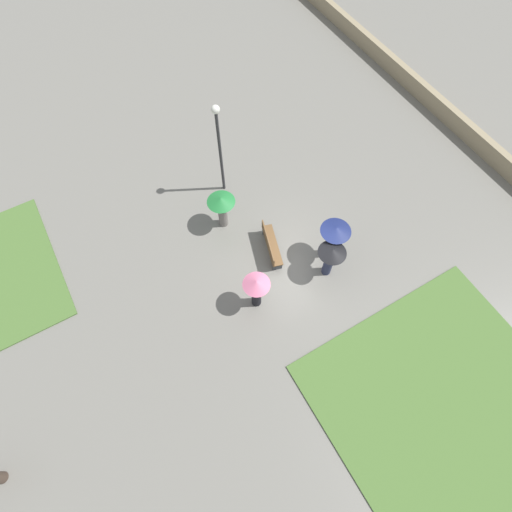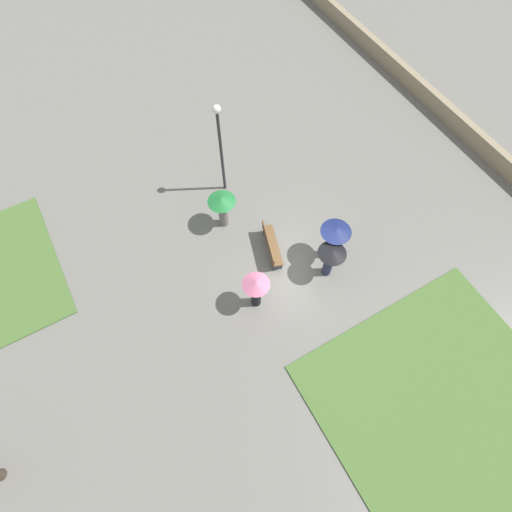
{
  "view_description": "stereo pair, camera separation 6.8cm",
  "coord_description": "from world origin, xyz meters",
  "px_view_note": "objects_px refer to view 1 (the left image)",
  "views": [
    {
      "loc": [
        -5.55,
        4.98,
        14.1
      ],
      "look_at": [
        0.55,
        1.47,
        1.03
      ],
      "focal_mm": 28.0,
      "sensor_mm": 36.0,
      "label": 1
    },
    {
      "loc": [
        -5.59,
        4.92,
        14.1
      ],
      "look_at": [
        0.55,
        1.47,
        1.03
      ],
      "focal_mm": 28.0,
      "sensor_mm": 36.0,
      "label": 2
    }
  ],
  "objects_px": {
    "crowd_person_pink": "(256,288)",
    "crowd_person_black": "(331,257)",
    "crowd_person_navy": "(334,235)",
    "lamp_post": "(219,140)",
    "crowd_person_green": "(222,206)",
    "park_bench": "(271,245)"
  },
  "relations": [
    {
      "from": "crowd_person_pink",
      "to": "crowd_person_black",
      "type": "relative_size",
      "value": 1.08
    },
    {
      "from": "crowd_person_navy",
      "to": "crowd_person_black",
      "type": "bearing_deg",
      "value": 172.44
    },
    {
      "from": "lamp_post",
      "to": "crowd_person_pink",
      "type": "height_order",
      "value": "lamp_post"
    },
    {
      "from": "lamp_post",
      "to": "crowd_person_navy",
      "type": "height_order",
      "value": "lamp_post"
    },
    {
      "from": "crowd_person_navy",
      "to": "crowd_person_pink",
      "type": "height_order",
      "value": "crowd_person_navy"
    },
    {
      "from": "lamp_post",
      "to": "crowd_person_black",
      "type": "xyz_separation_m",
      "value": [
        -5.63,
        -1.55,
        -1.67
      ]
    },
    {
      "from": "lamp_post",
      "to": "crowd_person_pink",
      "type": "xyz_separation_m",
      "value": [
        -5.4,
        1.46,
        -1.59
      ]
    },
    {
      "from": "crowd_person_green",
      "to": "park_bench",
      "type": "bearing_deg",
      "value": -92.02
    },
    {
      "from": "crowd_person_pink",
      "to": "crowd_person_green",
      "type": "bearing_deg",
      "value": -18.78
    },
    {
      "from": "crowd_person_black",
      "to": "crowd_person_green",
      "type": "bearing_deg",
      "value": -158.72
    },
    {
      "from": "park_bench",
      "to": "crowd_person_green",
      "type": "distance_m",
      "value": 2.46
    },
    {
      "from": "lamp_post",
      "to": "crowd_person_pink",
      "type": "relative_size",
      "value": 2.4
    },
    {
      "from": "crowd_person_navy",
      "to": "crowd_person_pink",
      "type": "relative_size",
      "value": 1.03
    },
    {
      "from": "crowd_person_navy",
      "to": "crowd_person_black",
      "type": "xyz_separation_m",
      "value": [
        -0.61,
        0.55,
        -0.2
      ]
    },
    {
      "from": "park_bench",
      "to": "lamp_post",
      "type": "relative_size",
      "value": 0.43
    },
    {
      "from": "crowd_person_green",
      "to": "lamp_post",
      "type": "bearing_deg",
      "value": 33.97
    },
    {
      "from": "lamp_post",
      "to": "crowd_person_pink",
      "type": "bearing_deg",
      "value": 164.85
    },
    {
      "from": "park_bench",
      "to": "crowd_person_pink",
      "type": "distance_m",
      "value": 2.44
    },
    {
      "from": "park_bench",
      "to": "lamp_post",
      "type": "height_order",
      "value": "lamp_post"
    },
    {
      "from": "crowd_person_black",
      "to": "lamp_post",
      "type": "bearing_deg",
      "value": -174.7
    },
    {
      "from": "park_bench",
      "to": "crowd_person_green",
      "type": "xyz_separation_m",
      "value": [
        2.1,
        1.01,
        0.79
      ]
    },
    {
      "from": "lamp_post",
      "to": "crowd_person_navy",
      "type": "xyz_separation_m",
      "value": [
        -5.02,
        -2.1,
        -1.47
      ]
    }
  ]
}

